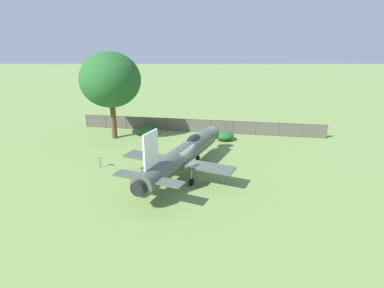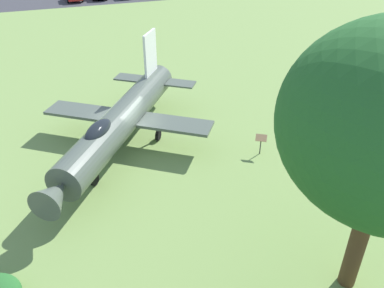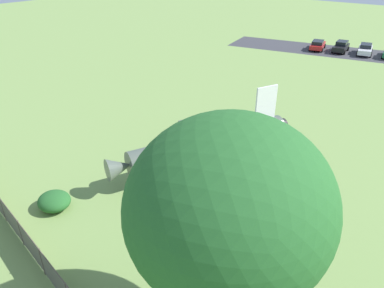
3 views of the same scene
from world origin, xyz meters
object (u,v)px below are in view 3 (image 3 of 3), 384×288
object	(u,v)px
parked_car_white	(365,49)
parked_car_red	(318,45)
shrub_near_fence	(54,201)
parked_car_black	(341,46)
display_jet	(206,144)
shade_tree	(229,207)
info_plaque	(297,207)

from	to	relation	value
parked_car_white	parked_car_red	size ratio (longest dim) A/B	0.97
shrub_near_fence	parked_car_black	world-z (taller)	parked_car_black
parked_car_white	display_jet	bearing A→B (deg)	-12.06
shade_tree	info_plaque	size ratio (longest dim) A/B	8.45
parked_car_white	info_plaque	bearing A→B (deg)	-1.86
shrub_near_fence	parked_car_white	world-z (taller)	parked_car_white
shrub_near_fence	parked_car_red	xyz separation A→B (m)	(2.13, -48.28, 0.24)
display_jet	info_plaque	world-z (taller)	display_jet
shade_tree	parked_car_red	distance (m)	51.56
parked_car_white	parked_car_red	bearing A→B (deg)	-89.75
shade_tree	parked_car_black	size ratio (longest dim) A/B	2.21
display_jet	parked_car_red	bearing A→B (deg)	-146.53
parked_car_black	parked_car_white	bearing A→B (deg)	94.52
parked_car_white	parked_car_black	distance (m)	3.41
display_jet	info_plaque	distance (m)	7.70
shrub_near_fence	info_plaque	distance (m)	14.34
parked_car_white	shrub_near_fence	bearing A→B (deg)	-17.08
display_jet	parked_car_white	world-z (taller)	display_jet
info_plaque	parked_car_black	bearing A→B (deg)	-75.41
shrub_near_fence	parked_car_white	xyz separation A→B (m)	(-4.56, -49.72, 0.28)
info_plaque	parked_car_white	world-z (taller)	parked_car_white
parked_car_white	parked_car_black	bearing A→B (deg)	-91.27
info_plaque	parked_car_black	xyz separation A→B (m)	(10.69, -41.09, -0.04)
shade_tree	parked_car_white	world-z (taller)	shade_tree
shrub_near_fence	parked_car_red	size ratio (longest dim) A/B	0.42
shade_tree	shrub_near_fence	size ratio (longest dim) A/B	4.69
shade_tree	parked_car_black	world-z (taller)	shade_tree
shade_tree	shrub_near_fence	xyz separation A→B (m)	(12.58, -0.78, -6.12)
shade_tree	shrub_near_fence	world-z (taller)	shade_tree
display_jet	shrub_near_fence	size ratio (longest dim) A/B	6.51
display_jet	parked_car_white	size ratio (longest dim) A/B	2.81
parked_car_white	parked_car_red	distance (m)	6.84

